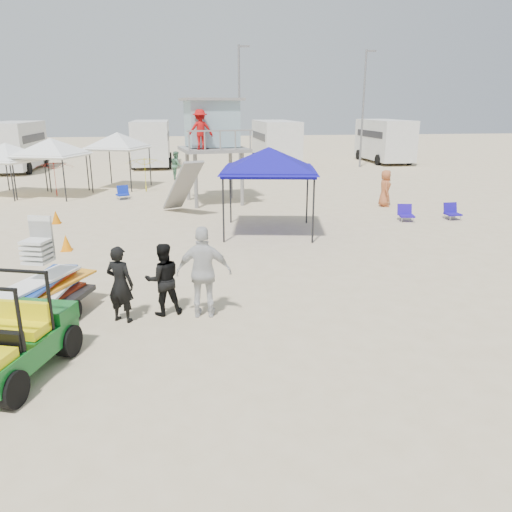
{
  "coord_description": "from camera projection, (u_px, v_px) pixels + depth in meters",
  "views": [
    {
      "loc": [
        -0.96,
        -6.74,
        4.26
      ],
      "look_at": [
        0.5,
        3.0,
        1.3
      ],
      "focal_mm": 35.0,
      "sensor_mm": 36.0,
      "label": 1
    }
  ],
  "objects": [
    {
      "name": "ground",
      "position": [
        253.0,
        392.0,
        7.75
      ],
      "size": [
        140.0,
        140.0,
        0.0
      ],
      "primitive_type": "plane",
      "color": "beige",
      "rests_on": "ground"
    },
    {
      "name": "utility_cart",
      "position": [
        9.0,
        333.0,
        7.97
      ],
      "size": [
        1.74,
        2.46,
        1.69
      ],
      "color": "#0E5A1C",
      "rests_on": "ground"
    },
    {
      "name": "surf_trailer",
      "position": [
        46.0,
        284.0,
        10.18
      ],
      "size": [
        1.7,
        2.36,
        1.91
      ],
      "color": "black",
      "rests_on": "ground"
    },
    {
      "name": "man_left",
      "position": [
        120.0,
        284.0,
        10.1
      ],
      "size": [
        0.69,
        0.6,
        1.6
      ],
      "primitive_type": "imported",
      "rotation": [
        0.0,
        0.0,
        2.69
      ],
      "color": "black",
      "rests_on": "ground"
    },
    {
      "name": "man_mid",
      "position": [
        163.0,
        279.0,
        10.47
      ],
      "size": [
        0.86,
        0.73,
        1.56
      ],
      "primitive_type": "imported",
      "rotation": [
        0.0,
        0.0,
        3.34
      ],
      "color": "black",
      "rests_on": "ground"
    },
    {
      "name": "man_right",
      "position": [
        204.0,
        272.0,
        10.3
      ],
      "size": [
        1.19,
        0.62,
        1.94
      ],
      "primitive_type": "imported",
      "rotation": [
        0.0,
        0.0,
        3.01
      ],
      "color": "silver",
      "rests_on": "ground"
    },
    {
      "name": "lifeguard_tower",
      "position": [
        211.0,
        128.0,
        22.1
      ],
      "size": [
        3.2,
        3.2,
        4.51
      ],
      "color": "gray",
      "rests_on": "ground"
    },
    {
      "name": "canopy_blue",
      "position": [
        269.0,
        151.0,
        16.83
      ],
      "size": [
        3.54,
        3.54,
        3.35
      ],
      "color": "black",
      "rests_on": "ground"
    },
    {
      "name": "canopy_white_a",
      "position": [
        50.0,
        141.0,
        23.87
      ],
      "size": [
        3.43,
        3.43,
        3.22
      ],
      "color": "black",
      "rests_on": "ground"
    },
    {
      "name": "canopy_white_b",
      "position": [
        5.0,
        146.0,
        24.17
      ],
      "size": [
        3.67,
        3.67,
        2.97
      ],
      "color": "black",
      "rests_on": "ground"
    },
    {
      "name": "canopy_white_c",
      "position": [
        117.0,
        135.0,
        26.41
      ],
      "size": [
        3.35,
        3.35,
        3.35
      ],
      "color": "black",
      "rests_on": "ground"
    },
    {
      "name": "umbrella_a",
      "position": [
        55.0,
        179.0,
        24.4
      ],
      "size": [
        2.23,
        2.26,
        1.72
      ],
      "primitive_type": "imported",
      "rotation": [
        0.0,
        0.0,
        0.21
      ],
      "color": "#AF1B12",
      "rests_on": "ground"
    },
    {
      "name": "umbrella_b",
      "position": [
        146.0,
        174.0,
        25.65
      ],
      "size": [
        2.76,
        2.76,
        1.79
      ],
      "primitive_type": "imported",
      "rotation": [
        0.0,
        0.0,
        0.65
      ],
      "color": "yellow",
      "rests_on": "ground"
    },
    {
      "name": "cone_near",
      "position": [
        66.0,
        243.0,
        15.28
      ],
      "size": [
        0.34,
        0.34,
        0.5
      ],
      "primitive_type": "cone",
      "color": "orange",
      "rests_on": "ground"
    },
    {
      "name": "cone_far",
      "position": [
        56.0,
        217.0,
        18.82
      ],
      "size": [
        0.34,
        0.34,
        0.5
      ],
      "primitive_type": "cone",
      "color": "orange",
      "rests_on": "ground"
    },
    {
      "name": "beach_chair_a",
      "position": [
        123.0,
        192.0,
        23.82
      ],
      "size": [
        0.69,
        0.76,
        0.64
      ],
      "color": "#0F27A9",
      "rests_on": "ground"
    },
    {
      "name": "beach_chair_b",
      "position": [
        406.0,
        213.0,
        19.26
      ],
      "size": [
        0.63,
        0.68,
        0.64
      ],
      "color": "#210E9E",
      "rests_on": "ground"
    },
    {
      "name": "beach_chair_c",
      "position": [
        452.0,
        211.0,
        19.56
      ],
      "size": [
        0.56,
        0.59,
        0.64
      ],
      "color": "#1B0D96",
      "rests_on": "ground"
    },
    {
      "name": "rv_far_left",
      "position": [
        16.0,
        144.0,
        33.92
      ],
      "size": [
        2.64,
        6.8,
        3.25
      ],
      "color": "silver",
      "rests_on": "ground"
    },
    {
      "name": "rv_mid_left",
      "position": [
        151.0,
        141.0,
        36.62
      ],
      "size": [
        2.65,
        6.5,
        3.25
      ],
      "color": "silver",
      "rests_on": "ground"
    },
    {
      "name": "rv_mid_right",
      "position": [
        275.0,
        141.0,
        36.48
      ],
      "size": [
        2.64,
        7.0,
        3.25
      ],
      "color": "silver",
      "rests_on": "ground"
    },
    {
      "name": "rv_far_right",
      "position": [
        384.0,
        139.0,
        39.19
      ],
      "size": [
        2.64,
        6.6,
        3.25
      ],
      "color": "silver",
      "rests_on": "ground"
    },
    {
      "name": "light_pole_left",
      "position": [
        239.0,
        110.0,
        32.59
      ],
      "size": [
        0.14,
        0.14,
        8.0
      ],
      "primitive_type": "cylinder",
      "color": "slate",
      "rests_on": "ground"
    },
    {
      "name": "light_pole_right",
      "position": [
        363.0,
        110.0,
        35.29
      ],
      "size": [
        0.14,
        0.14,
        8.0
      ],
      "primitive_type": "cylinder",
      "color": "slate",
      "rests_on": "ground"
    },
    {
      "name": "distant_beachgoers",
      "position": [
        249.0,
        173.0,
        26.69
      ],
      "size": [
        9.78,
        10.94,
        1.68
      ],
      "color": "#49795A",
      "rests_on": "ground"
    }
  ]
}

